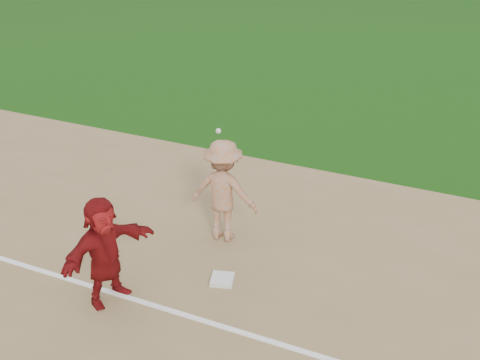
% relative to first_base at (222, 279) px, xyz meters
% --- Properties ---
extents(ground, '(160.00, 160.00, 0.00)m').
position_rel_first_base_xyz_m(ground, '(-0.25, -0.22, -0.06)').
color(ground, '#16430C').
rests_on(ground, ground).
extents(foul_line, '(60.00, 0.10, 0.01)m').
position_rel_first_base_xyz_m(foul_line, '(-0.25, -1.02, -0.04)').
color(foul_line, white).
rests_on(foul_line, infield_dirt).
extents(first_base, '(0.46, 0.46, 0.08)m').
position_rel_first_base_xyz_m(first_base, '(0.00, 0.00, 0.00)').
color(first_base, silver).
rests_on(first_base, infield_dirt).
extents(base_runner, '(1.04, 1.78, 1.83)m').
position_rel_first_base_xyz_m(base_runner, '(-1.47, -1.14, 0.87)').
color(base_runner, maroon).
rests_on(base_runner, infield_dirt).
extents(first_base_play, '(1.32, 1.29, 2.58)m').
position_rel_first_base_xyz_m(first_base_play, '(-0.58, 1.28, 0.94)').
color(first_base_play, gray).
rests_on(first_base_play, infield_dirt).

